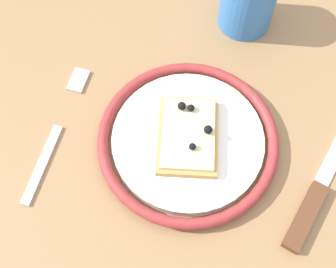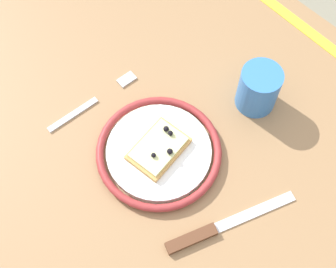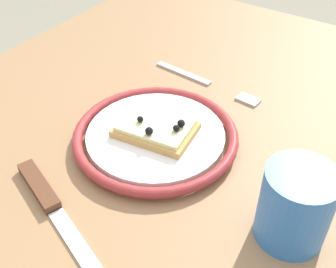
% 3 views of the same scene
% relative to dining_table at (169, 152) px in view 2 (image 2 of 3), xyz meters
% --- Properties ---
extents(ground_plane, '(6.00, 6.00, 0.00)m').
position_rel_dining_table_xyz_m(ground_plane, '(0.00, 0.00, -0.67)').
color(ground_plane, gray).
extents(dining_table, '(0.98, 0.86, 0.77)m').
position_rel_dining_table_xyz_m(dining_table, '(0.00, 0.00, 0.00)').
color(dining_table, '#936D47').
rests_on(dining_table, ground_plane).
extents(plate, '(0.23, 0.23, 0.02)m').
position_rel_dining_table_xyz_m(plate, '(0.02, -0.05, 0.11)').
color(plate, white).
rests_on(plate, dining_table).
extents(pizza_slice_near, '(0.09, 0.11, 0.03)m').
position_rel_dining_table_xyz_m(pizza_slice_near, '(0.02, -0.05, 0.12)').
color(pizza_slice_near, tan).
rests_on(pizza_slice_near, plate).
extents(knife, '(0.10, 0.23, 0.01)m').
position_rel_dining_table_xyz_m(knife, '(0.19, -0.08, 0.10)').
color(knife, silver).
rests_on(knife, dining_table).
extents(fork, '(0.03, 0.20, 0.00)m').
position_rel_dining_table_xyz_m(fork, '(-0.15, -0.06, 0.10)').
color(fork, '#B7B7B7').
rests_on(fork, dining_table).
extents(cup, '(0.08, 0.08, 0.09)m').
position_rel_dining_table_xyz_m(cup, '(0.07, 0.17, 0.14)').
color(cup, '#3372BF').
rests_on(cup, dining_table).
extents(measuring_tape, '(0.34, 0.03, 0.00)m').
position_rel_dining_table_xyz_m(measuring_tape, '(0.07, 0.38, 0.10)').
color(measuring_tape, yellow).
rests_on(measuring_tape, dining_table).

